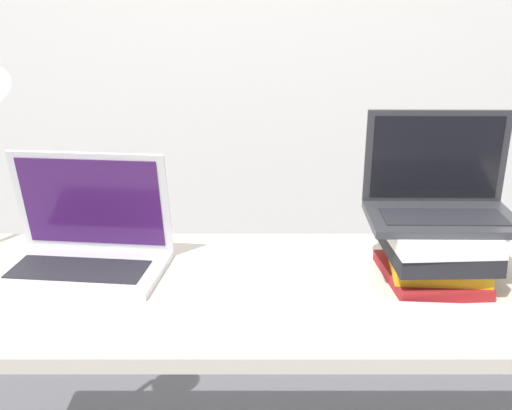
% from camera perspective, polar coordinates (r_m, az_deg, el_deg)
% --- Properties ---
extents(desk, '(1.61, 0.64, 0.70)m').
position_cam_1_polar(desk, '(1.58, -0.53, -8.91)').
color(desk, beige).
rests_on(desk, ground_plane).
extents(laptop_left, '(0.39, 0.30, 0.26)m').
position_cam_1_polar(laptop_left, '(1.66, -13.41, -3.26)').
color(laptop_left, silver).
rests_on(laptop_left, desk).
extents(book_stack, '(0.23, 0.27, 0.13)m').
position_cam_1_polar(book_stack, '(1.60, 14.31, -3.66)').
color(book_stack, maroon).
rests_on(book_stack, desk).
extents(laptop_on_books, '(0.32, 0.22, 0.23)m').
position_cam_1_polar(laptop_on_books, '(1.61, 14.63, 0.58)').
color(laptop_on_books, '#333338').
rests_on(laptop_on_books, book_stack).
extents(wireless_keyboard, '(0.29, 0.13, 0.01)m').
position_cam_1_polar(wireless_keyboard, '(1.44, 14.69, -8.66)').
color(wireless_keyboard, silver).
rests_on(wireless_keyboard, desk).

